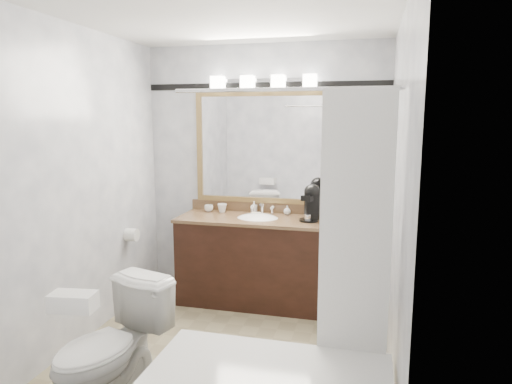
# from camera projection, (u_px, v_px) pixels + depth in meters

# --- Properties ---
(room) EXTENTS (2.42, 2.62, 2.52)m
(room) POSITION_uv_depth(u_px,v_px,m) (225.00, 193.00, 3.31)
(room) COLOR gray
(room) RESTS_ON ground
(vanity) EXTENTS (1.53, 0.58, 0.97)m
(vanity) POSITION_uv_depth(u_px,v_px,m) (258.00, 259.00, 4.41)
(vanity) COLOR black
(vanity) RESTS_ON ground
(mirror) EXTENTS (1.40, 0.04, 1.10)m
(mirror) POSITION_uv_depth(u_px,v_px,m) (264.00, 148.00, 4.50)
(mirror) COLOR #9B7B46
(mirror) RESTS_ON room
(vanity_light_bar) EXTENTS (1.02, 0.14, 0.12)m
(vanity_light_bar) POSITION_uv_depth(u_px,v_px,m) (263.00, 82.00, 4.34)
(vanity_light_bar) COLOR silver
(vanity_light_bar) RESTS_ON room
(accent_stripe) EXTENTS (2.40, 0.01, 0.06)m
(accent_stripe) POSITION_uv_depth(u_px,v_px,m) (265.00, 86.00, 4.41)
(accent_stripe) COLOR black
(accent_stripe) RESTS_ON room
(tp_roll) EXTENTS (0.11, 0.12, 0.12)m
(tp_roll) POSITION_uv_depth(u_px,v_px,m) (132.00, 235.00, 4.31)
(tp_roll) COLOR white
(tp_roll) RESTS_ON room
(toilet) EXTENTS (0.63, 0.86, 0.78)m
(toilet) POSITION_uv_depth(u_px,v_px,m) (110.00, 349.00, 2.80)
(toilet) COLOR white
(toilet) RESTS_ON ground
(tissue_box) EXTENTS (0.25, 0.16, 0.10)m
(tissue_box) POSITION_uv_depth(u_px,v_px,m) (73.00, 302.00, 2.42)
(tissue_box) COLOR white
(tissue_box) RESTS_ON toilet
(coffee_maker) EXTENTS (0.19, 0.22, 0.34)m
(coffee_maker) POSITION_uv_depth(u_px,v_px,m) (312.00, 202.00, 4.21)
(coffee_maker) COLOR black
(coffee_maker) RESTS_ON vanity
(cup_left) EXTENTS (0.11, 0.11, 0.07)m
(cup_left) POSITION_uv_depth(u_px,v_px,m) (209.00, 208.00, 4.63)
(cup_left) COLOR white
(cup_left) RESTS_ON vanity
(cup_right) EXTENTS (0.12, 0.12, 0.09)m
(cup_right) POSITION_uv_depth(u_px,v_px,m) (222.00, 208.00, 4.59)
(cup_right) COLOR white
(cup_right) RESTS_ON vanity
(soap_bottle_a) EXTENTS (0.06, 0.06, 0.12)m
(soap_bottle_a) POSITION_uv_depth(u_px,v_px,m) (254.00, 207.00, 4.57)
(soap_bottle_a) COLOR white
(soap_bottle_a) RESTS_ON vanity
(soap_bottle_b) EXTENTS (0.08, 0.08, 0.09)m
(soap_bottle_b) POSITION_uv_depth(u_px,v_px,m) (287.00, 210.00, 4.48)
(soap_bottle_b) COLOR white
(soap_bottle_b) RESTS_ON vanity
(soap_bar) EXTENTS (0.09, 0.07, 0.03)m
(soap_bar) POSITION_uv_depth(u_px,v_px,m) (256.00, 214.00, 4.47)
(soap_bar) COLOR beige
(soap_bar) RESTS_ON vanity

